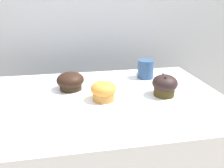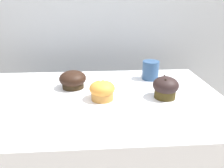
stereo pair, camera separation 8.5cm
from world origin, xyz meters
name	(u,v)px [view 1 (the left image)]	position (x,y,z in m)	size (l,w,h in m)	color
wall_back	(86,59)	(0.00, 0.60, 0.90)	(3.20, 0.10, 1.80)	#B2B7BC
muffin_front_center	(70,81)	(-0.10, 0.10, 0.94)	(0.11, 0.11, 0.07)	black
muffin_back_left	(165,85)	(0.27, -0.03, 0.95)	(0.10, 0.10, 0.09)	#3D3214
muffin_back_right	(103,91)	(0.03, -0.02, 0.94)	(0.10, 0.10, 0.08)	#C0823B
coffee_cup	(146,69)	(0.26, 0.19, 0.95)	(0.08, 0.12, 0.09)	navy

